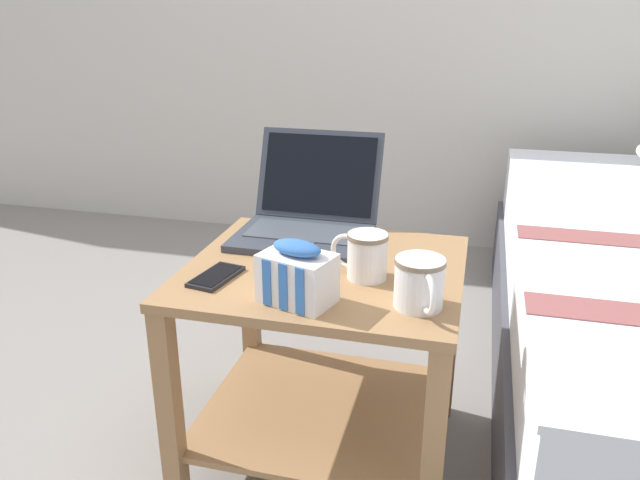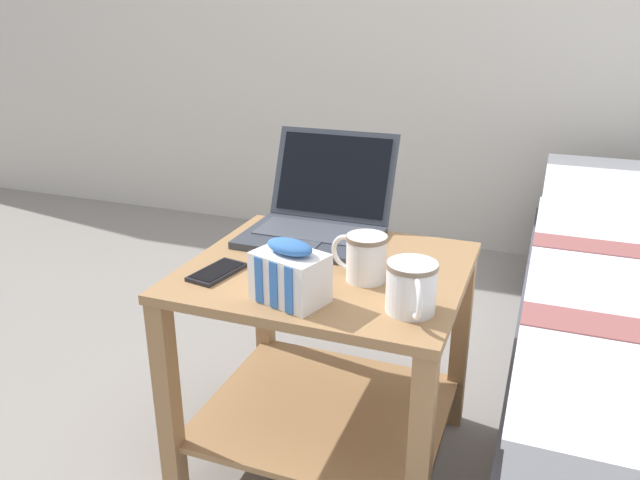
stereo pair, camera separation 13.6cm
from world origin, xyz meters
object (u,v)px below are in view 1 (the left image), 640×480
object	(u,v)px
snack_bag	(297,275)
cell_phone	(216,276)
mug_front_right	(420,281)
mug_front_left	(366,253)
laptop	(308,216)

from	to	relation	value
snack_bag	cell_phone	xyz separation A→B (m)	(-0.20, 0.06, -0.05)
mug_front_right	snack_bag	bearing A→B (deg)	-171.17
mug_front_left	cell_phone	distance (m)	0.33
laptop	mug_front_left	bearing A→B (deg)	-50.02
mug_front_right	snack_bag	size ratio (longest dim) A/B	0.85
mug_front_left	cell_phone	size ratio (longest dim) A/B	0.91
mug_front_right	cell_phone	distance (m)	0.45
mug_front_right	laptop	bearing A→B (deg)	133.03
laptop	mug_front_right	bearing A→B (deg)	-46.97
mug_front_right	cell_phone	xyz separation A→B (m)	(-0.44, 0.03, -0.05)
laptop	snack_bag	xyz separation A→B (m)	(0.09, -0.38, 0.01)
laptop	snack_bag	size ratio (longest dim) A/B	2.10
laptop	cell_phone	size ratio (longest dim) A/B	2.36
mug_front_left	snack_bag	xyz separation A→B (m)	(-0.11, -0.15, 0.00)
laptop	mug_front_right	size ratio (longest dim) A/B	2.46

